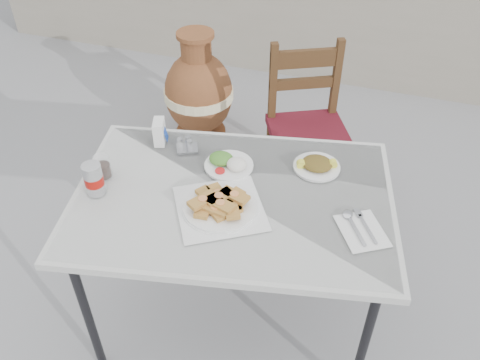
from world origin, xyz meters
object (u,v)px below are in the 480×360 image
(salad_rice_plate, at_px, (228,163))
(terracotta_urn, at_px, (199,94))
(cafe_table, at_px, (233,205))
(napkin_holder, at_px, (159,132))
(soda_can, at_px, (94,179))
(chair, at_px, (307,128))
(condiment_caddy, at_px, (187,146))
(salad_chopped_plate, at_px, (317,165))
(pide_plate, at_px, (220,203))
(cola_glass, at_px, (103,168))

(salad_rice_plate, height_order, terracotta_urn, salad_rice_plate)
(cafe_table, bearing_deg, terracotta_urn, 118.10)
(napkin_holder, bearing_deg, cafe_table, -48.26)
(soda_can, relative_size, chair, 0.14)
(condiment_caddy, bearing_deg, salad_chopped_plate, 5.67)
(salad_rice_plate, height_order, soda_can, soda_can)
(chair, distance_m, terracotta_urn, 0.87)
(soda_can, xyz_separation_m, condiment_caddy, (0.23, 0.37, -0.05))
(salad_rice_plate, relative_size, chair, 0.22)
(salad_chopped_plate, distance_m, terracotta_urn, 1.46)
(pide_plate, relative_size, terracotta_urn, 0.55)
(pide_plate, xyz_separation_m, napkin_holder, (-0.40, 0.32, 0.03))
(soda_can, height_order, condiment_caddy, soda_can)
(pide_plate, xyz_separation_m, salad_chopped_plate, (0.30, 0.36, -0.01))
(cafe_table, height_order, chair, chair)
(soda_can, relative_size, condiment_caddy, 1.17)
(salad_chopped_plate, xyz_separation_m, soda_can, (-0.79, -0.43, 0.05))
(cafe_table, distance_m, terracotta_urn, 1.50)
(pide_plate, bearing_deg, salad_rice_plate, 102.38)
(condiment_caddy, relative_size, chair, 0.12)
(salad_rice_plate, bearing_deg, napkin_holder, 168.70)
(salad_chopped_plate, distance_m, cola_glass, 0.88)
(pide_plate, distance_m, terracotta_urn, 1.58)
(salad_rice_plate, bearing_deg, chair, 76.83)
(chair, xyz_separation_m, terracotta_urn, (-0.79, 0.33, -0.12))
(cafe_table, height_order, condiment_caddy, condiment_caddy)
(terracotta_urn, bearing_deg, salad_rice_plate, -61.45)
(cafe_table, distance_m, salad_chopped_plate, 0.39)
(cola_glass, xyz_separation_m, condiment_caddy, (0.25, 0.27, -0.02))
(cafe_table, height_order, salad_rice_plate, salad_rice_plate)
(napkin_holder, bearing_deg, cola_glass, -131.39)
(pide_plate, distance_m, soda_can, 0.50)
(cola_glass, bearing_deg, pide_plate, -3.64)
(cafe_table, xyz_separation_m, chair, (0.11, 0.95, -0.22))
(cola_glass, relative_size, chair, 0.10)
(cafe_table, height_order, salad_chopped_plate, salad_chopped_plate)
(terracotta_urn, bearing_deg, cafe_table, -61.90)
(soda_can, relative_size, terracotta_urn, 0.17)
(salad_chopped_plate, height_order, napkin_holder, napkin_holder)
(pide_plate, height_order, soda_can, soda_can)
(pide_plate, bearing_deg, condiment_caddy, 131.18)
(napkin_holder, relative_size, condiment_caddy, 0.95)
(condiment_caddy, bearing_deg, cola_glass, -132.94)
(pide_plate, relative_size, cola_glass, 4.60)
(cafe_table, xyz_separation_m, soda_can, (-0.51, -0.15, 0.12))
(napkin_holder, distance_m, chair, 0.95)
(chair, bearing_deg, cafe_table, -122.79)
(cafe_table, bearing_deg, condiment_caddy, 142.99)
(chair, relative_size, terracotta_urn, 1.18)
(cafe_table, relative_size, condiment_caddy, 12.22)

